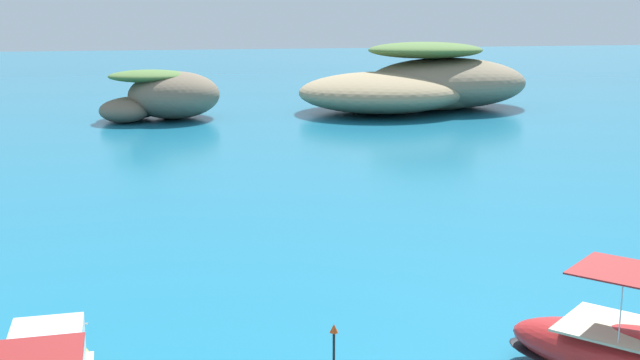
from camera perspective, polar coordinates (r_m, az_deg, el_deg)
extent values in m
ellipsoid|color=#84755B|center=(74.71, 9.14, 6.98)|extent=(19.52, 18.19, 4.60)
ellipsoid|color=#9E8966|center=(70.71, 4.53, 6.38)|extent=(21.35, 21.17, 3.50)
ellipsoid|color=#9E8966|center=(75.94, 9.82, 6.41)|extent=(9.52, 8.59, 2.94)
ellipsoid|color=#9E8966|center=(73.01, 8.58, 6.77)|extent=(15.01, 14.74, 4.31)
ellipsoid|color=#517538|center=(74.06, 7.64, 9.32)|extent=(10.64, 9.67, 1.48)
ellipsoid|color=#84755B|center=(67.29, -13.51, 5.10)|extent=(6.71, 7.42, 1.83)
ellipsoid|color=#756651|center=(66.99, -10.53, 6.09)|extent=(9.35, 10.52, 3.89)
ellipsoid|color=#756651|center=(65.10, -14.05, 4.89)|extent=(5.22, 5.49, 1.90)
ellipsoid|color=#517538|center=(66.77, -12.31, 7.38)|extent=(6.56, 5.97, 0.99)
cube|color=maroon|center=(19.14, 21.93, -6.30)|extent=(3.18, 3.29, 0.04)
cylinder|color=silver|center=(18.53, 20.96, -9.07)|extent=(0.03, 0.03, 1.38)
cube|color=silver|center=(17.47, -19.19, -11.83)|extent=(1.45, 1.93, 0.97)
cube|color=#2D4756|center=(18.35, -18.97, -10.34)|extent=(1.35, 0.23, 0.52)
cylinder|color=silver|center=(19.76, -18.60, -10.03)|extent=(1.45, 0.04, 0.04)
cube|color=maroon|center=(15.82, -19.78, -12.08)|extent=(1.62, 2.07, 0.04)
cylinder|color=black|center=(18.60, 1.01, -12.41)|extent=(0.06, 0.06, 1.00)
cone|color=#E54C19|center=(18.36, 1.02, -10.70)|extent=(0.20, 0.20, 0.20)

